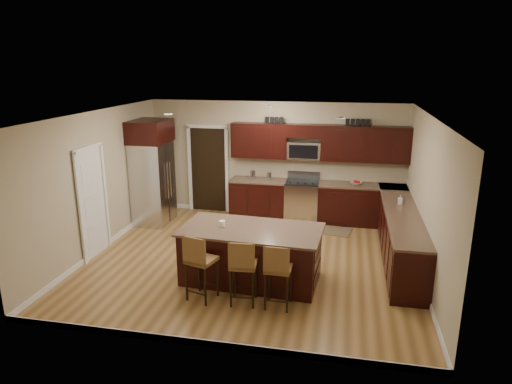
% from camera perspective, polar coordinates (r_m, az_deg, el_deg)
% --- Properties ---
extents(floor, '(6.00, 6.00, 0.00)m').
position_cam_1_polar(floor, '(8.61, -0.56, -8.52)').
color(floor, olive).
rests_on(floor, ground).
extents(ceiling, '(6.00, 6.00, 0.00)m').
position_cam_1_polar(ceiling, '(7.88, -0.62, 9.64)').
color(ceiling, silver).
rests_on(ceiling, wall_back).
extents(wall_back, '(6.00, 0.00, 6.00)m').
position_cam_1_polar(wall_back, '(10.77, 2.45, 4.07)').
color(wall_back, tan).
rests_on(wall_back, floor).
extents(wall_left, '(0.00, 5.50, 5.50)m').
position_cam_1_polar(wall_left, '(9.23, -19.14, 1.15)').
color(wall_left, tan).
rests_on(wall_left, floor).
extents(wall_right, '(0.00, 5.50, 5.50)m').
position_cam_1_polar(wall_right, '(8.10, 20.67, -1.00)').
color(wall_right, tan).
rests_on(wall_right, floor).
extents(base_cabinets, '(4.02, 3.96, 0.92)m').
position_cam_1_polar(base_cabinets, '(9.63, 12.41, -3.25)').
color(base_cabinets, black).
rests_on(base_cabinets, floor).
extents(upper_cabinets, '(4.00, 0.33, 0.80)m').
position_cam_1_polar(upper_cabinets, '(10.41, 8.05, 6.26)').
color(upper_cabinets, black).
rests_on(upper_cabinets, wall_back).
extents(range, '(0.76, 0.64, 1.11)m').
position_cam_1_polar(range, '(10.62, 5.77, -1.06)').
color(range, silver).
rests_on(range, floor).
extents(microwave, '(0.76, 0.31, 0.40)m').
position_cam_1_polar(microwave, '(10.50, 6.03, 5.18)').
color(microwave, silver).
rests_on(microwave, upper_cabinets).
extents(doorway, '(0.85, 0.03, 2.06)m').
position_cam_1_polar(doorway, '(11.20, -5.96, 2.78)').
color(doorway, black).
rests_on(doorway, floor).
extents(pantry_door, '(0.03, 0.80, 2.04)m').
position_cam_1_polar(pantry_door, '(9.06, -19.79, -1.35)').
color(pantry_door, white).
rests_on(pantry_door, floor).
extents(letter_decor, '(2.20, 0.03, 0.15)m').
position_cam_1_polar(letter_decor, '(10.35, 7.35, 8.78)').
color(letter_decor, black).
rests_on(letter_decor, upper_cabinets).
extents(island, '(2.38, 1.34, 0.92)m').
position_cam_1_polar(island, '(7.73, -0.58, -7.99)').
color(island, black).
rests_on(island, floor).
extents(stool_left, '(0.50, 0.50, 1.08)m').
position_cam_1_polar(stool_left, '(7.05, -7.14, -8.45)').
color(stool_left, brown).
rests_on(stool_left, floor).
extents(stool_mid, '(0.42, 0.42, 1.05)m').
position_cam_1_polar(stool_mid, '(6.88, -1.68, -9.11)').
color(stool_mid, brown).
rests_on(stool_mid, floor).
extents(stool_right, '(0.40, 0.40, 1.03)m').
position_cam_1_polar(stool_right, '(6.80, 2.72, -9.58)').
color(stool_right, brown).
rests_on(stool_right, floor).
extents(refrigerator, '(0.79, 0.99, 2.35)m').
position_cam_1_polar(refrigerator, '(10.50, -12.83, 2.55)').
color(refrigerator, silver).
rests_on(refrigerator, floor).
extents(floor_mat, '(0.98, 0.74, 0.01)m').
position_cam_1_polar(floor_mat, '(10.18, 9.29, -4.74)').
color(floor_mat, brown).
rests_on(floor_mat, floor).
extents(fruit_bowl, '(0.31, 0.31, 0.06)m').
position_cam_1_polar(fruit_bowl, '(10.45, 12.41, 1.09)').
color(fruit_bowl, silver).
rests_on(fruit_bowl, base_cabinets).
extents(soap_bottle, '(0.08, 0.08, 0.18)m').
position_cam_1_polar(soap_bottle, '(9.22, 17.59, -0.92)').
color(soap_bottle, '#B2B2B2').
rests_on(soap_bottle, base_cabinets).
extents(canister_tall, '(0.12, 0.12, 0.21)m').
position_cam_1_polar(canister_tall, '(10.64, -0.40, 2.15)').
color(canister_tall, silver).
rests_on(canister_tall, base_cabinets).
extents(canister_short, '(0.11, 0.11, 0.18)m').
position_cam_1_polar(canister_short, '(10.57, 1.65, 1.97)').
color(canister_short, silver).
rests_on(canister_short, base_cabinets).
extents(island_jar, '(0.10, 0.10, 0.10)m').
position_cam_1_polar(island_jar, '(7.64, -4.27, -3.96)').
color(island_jar, white).
rests_on(island_jar, island).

